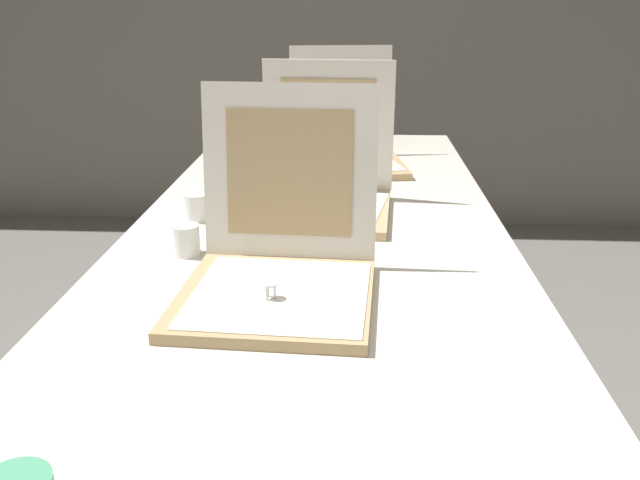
% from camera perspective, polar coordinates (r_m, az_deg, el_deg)
% --- Properties ---
extents(table, '(0.92, 2.45, 0.74)m').
position_cam_1_polar(table, '(1.58, -0.37, -1.14)').
color(table, silver).
rests_on(table, ground).
extents(pizza_box_front, '(0.38, 0.42, 0.38)m').
position_cam_1_polar(pizza_box_front, '(1.25, -3.57, -2.33)').
color(pizza_box_front, tan).
rests_on(pizza_box_front, table).
extents(pizza_box_middle, '(0.38, 0.38, 0.38)m').
position_cam_1_polar(pizza_box_middle, '(1.74, 0.24, 4.27)').
color(pizza_box_middle, tan).
rests_on(pizza_box_middle, table).
extents(pizza_box_back, '(0.41, 0.46, 0.38)m').
position_cam_1_polar(pizza_box_back, '(2.23, 2.26, 7.88)').
color(pizza_box_back, tan).
rests_on(pizza_box_back, table).
extents(cup_white_far, '(0.06, 0.06, 0.07)m').
position_cam_1_polar(cup_white_far, '(1.96, -5.83, 5.46)').
color(cup_white_far, white).
rests_on(cup_white_far, table).
extents(cup_white_near_center, '(0.06, 0.06, 0.07)m').
position_cam_1_polar(cup_white_near_center, '(1.47, -11.48, -0.00)').
color(cup_white_near_center, white).
rests_on(cup_white_near_center, table).
extents(cup_white_mid, '(0.06, 0.06, 0.07)m').
position_cam_1_polar(cup_white_mid, '(1.70, -10.63, 2.81)').
color(cup_white_mid, white).
rests_on(cup_white_mid, table).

